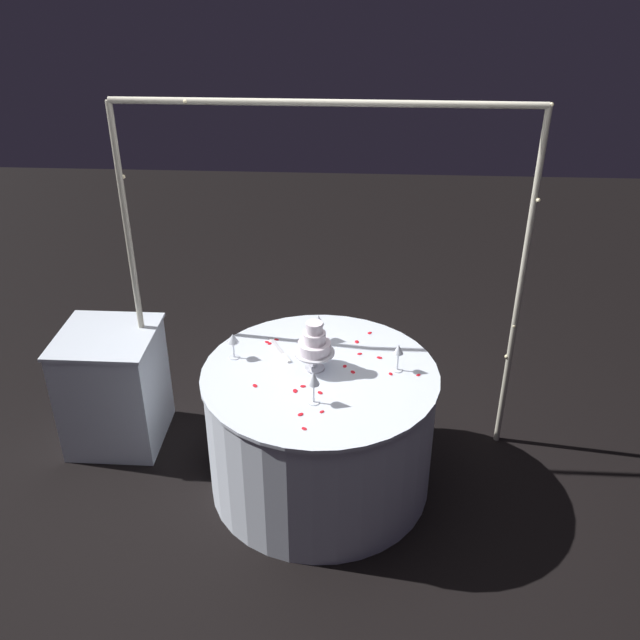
{
  "coord_description": "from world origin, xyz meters",
  "views": [
    {
      "loc": [
        0.18,
        -3.12,
        2.86
      ],
      "look_at": [
        0.0,
        0.0,
        1.1
      ],
      "focal_mm": 38.86,
      "sensor_mm": 36.0,
      "label": 1
    }
  ],
  "objects_px": {
    "decorative_arch": "(325,230)",
    "wine_glass_3": "(318,321)",
    "cake_knife": "(281,351)",
    "wine_glass_0": "(398,351)",
    "wine_glass_1": "(314,380)",
    "main_table": "(320,429)",
    "wine_glass_2": "(233,340)",
    "tiered_cake": "(314,344)",
    "side_table": "(114,387)"
  },
  "relations": [
    {
      "from": "main_table",
      "to": "side_table",
      "type": "height_order",
      "value": "main_table"
    },
    {
      "from": "tiered_cake",
      "to": "wine_glass_0",
      "type": "distance_m",
      "value": 0.45
    },
    {
      "from": "decorative_arch",
      "to": "wine_glass_3",
      "type": "height_order",
      "value": "decorative_arch"
    },
    {
      "from": "main_table",
      "to": "wine_glass_2",
      "type": "height_order",
      "value": "wine_glass_2"
    },
    {
      "from": "decorative_arch",
      "to": "cake_knife",
      "type": "relative_size",
      "value": 8.42
    },
    {
      "from": "tiered_cake",
      "to": "decorative_arch",
      "type": "bearing_deg",
      "value": 85.33
    },
    {
      "from": "wine_glass_0",
      "to": "cake_knife",
      "type": "relative_size",
      "value": 0.6
    },
    {
      "from": "wine_glass_1",
      "to": "wine_glass_2",
      "type": "height_order",
      "value": "wine_glass_1"
    },
    {
      "from": "main_table",
      "to": "cake_knife",
      "type": "distance_m",
      "value": 0.5
    },
    {
      "from": "decorative_arch",
      "to": "wine_glass_1",
      "type": "xyz_separation_m",
      "value": [
        -0.02,
        -0.73,
        -0.51
      ]
    },
    {
      "from": "main_table",
      "to": "wine_glass_0",
      "type": "distance_m",
      "value": 0.66
    },
    {
      "from": "wine_glass_0",
      "to": "wine_glass_3",
      "type": "bearing_deg",
      "value": 146.0
    },
    {
      "from": "decorative_arch",
      "to": "wine_glass_0",
      "type": "relative_size",
      "value": 13.94
    },
    {
      "from": "decorative_arch",
      "to": "main_table",
      "type": "bearing_deg",
      "value": -90.17
    },
    {
      "from": "side_table",
      "to": "wine_glass_1",
      "type": "distance_m",
      "value": 1.53
    },
    {
      "from": "cake_knife",
      "to": "wine_glass_1",
      "type": "bearing_deg",
      "value": -65.09
    },
    {
      "from": "wine_glass_3",
      "to": "main_table",
      "type": "bearing_deg",
      "value": -85.09
    },
    {
      "from": "side_table",
      "to": "cake_knife",
      "type": "distance_m",
      "value": 1.15
    },
    {
      "from": "tiered_cake",
      "to": "wine_glass_3",
      "type": "xyz_separation_m",
      "value": [
        0.0,
        0.31,
        -0.04
      ]
    },
    {
      "from": "decorative_arch",
      "to": "tiered_cake",
      "type": "distance_m",
      "value": 0.64
    },
    {
      "from": "tiered_cake",
      "to": "wine_glass_1",
      "type": "xyz_separation_m",
      "value": [
        0.02,
        -0.31,
        -0.02
      ]
    },
    {
      "from": "cake_knife",
      "to": "wine_glass_3",
      "type": "bearing_deg",
      "value": 36.46
    },
    {
      "from": "wine_glass_1",
      "to": "wine_glass_2",
      "type": "distance_m",
      "value": 0.62
    },
    {
      "from": "wine_glass_3",
      "to": "decorative_arch",
      "type": "bearing_deg",
      "value": 72.63
    },
    {
      "from": "wine_glass_2",
      "to": "wine_glass_3",
      "type": "bearing_deg",
      "value": 26.23
    },
    {
      "from": "wine_glass_1",
      "to": "wine_glass_3",
      "type": "relative_size",
      "value": 1.17
    },
    {
      "from": "wine_glass_0",
      "to": "wine_glass_1",
      "type": "xyz_separation_m",
      "value": [
        -0.43,
        -0.32,
        0.02
      ]
    },
    {
      "from": "main_table",
      "to": "cake_knife",
      "type": "relative_size",
      "value": 4.79
    },
    {
      "from": "decorative_arch",
      "to": "side_table",
      "type": "distance_m",
      "value": 1.67
    },
    {
      "from": "side_table",
      "to": "cake_knife",
      "type": "bearing_deg",
      "value": -7.75
    },
    {
      "from": "wine_glass_1",
      "to": "side_table",
      "type": "bearing_deg",
      "value": 154.37
    },
    {
      "from": "main_table",
      "to": "wine_glass_1",
      "type": "height_order",
      "value": "wine_glass_1"
    },
    {
      "from": "decorative_arch",
      "to": "wine_glass_2",
      "type": "distance_m",
      "value": 0.79
    },
    {
      "from": "cake_knife",
      "to": "wine_glass_0",
      "type": "bearing_deg",
      "value": -12.98
    },
    {
      "from": "tiered_cake",
      "to": "wine_glass_0",
      "type": "xyz_separation_m",
      "value": [
        0.45,
        0.01,
        -0.04
      ]
    },
    {
      "from": "cake_knife",
      "to": "main_table",
      "type": "bearing_deg",
      "value": -40.3
    },
    {
      "from": "decorative_arch",
      "to": "main_table",
      "type": "xyz_separation_m",
      "value": [
        -0.0,
        -0.45,
        -1.03
      ]
    },
    {
      "from": "wine_glass_0",
      "to": "wine_glass_2",
      "type": "xyz_separation_m",
      "value": [
        -0.91,
        0.08,
        -0.01
      ]
    },
    {
      "from": "side_table",
      "to": "wine_glass_1",
      "type": "xyz_separation_m",
      "value": [
        1.29,
        -0.62,
        0.53
      ]
    },
    {
      "from": "side_table",
      "to": "wine_glass_3",
      "type": "height_order",
      "value": "wine_glass_3"
    },
    {
      "from": "wine_glass_0",
      "to": "cake_knife",
      "type": "height_order",
      "value": "wine_glass_0"
    },
    {
      "from": "wine_glass_0",
      "to": "cake_knife",
      "type": "bearing_deg",
      "value": 167.02
    },
    {
      "from": "wine_glass_0",
      "to": "decorative_arch",
      "type": "bearing_deg",
      "value": 135.95
    },
    {
      "from": "main_table",
      "to": "wine_glass_2",
      "type": "distance_m",
      "value": 0.71
    },
    {
      "from": "main_table",
      "to": "side_table",
      "type": "xyz_separation_m",
      "value": [
        -1.31,
        0.35,
        -0.0
      ]
    },
    {
      "from": "tiered_cake",
      "to": "wine_glass_3",
      "type": "relative_size",
      "value": 1.81
    },
    {
      "from": "decorative_arch",
      "to": "wine_glass_3",
      "type": "relative_size",
      "value": 14.35
    },
    {
      "from": "wine_glass_0",
      "to": "wine_glass_3",
      "type": "distance_m",
      "value": 0.54
    },
    {
      "from": "wine_glass_3",
      "to": "cake_knife",
      "type": "xyz_separation_m",
      "value": [
        -0.21,
        -0.15,
        -0.12
      ]
    },
    {
      "from": "wine_glass_1",
      "to": "main_table",
      "type": "bearing_deg",
      "value": 86.64
    }
  ]
}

